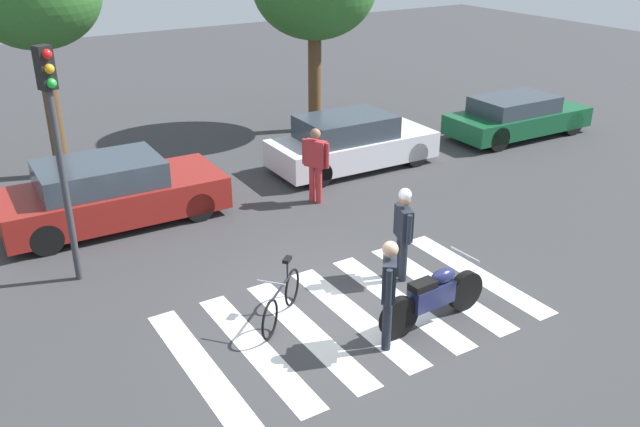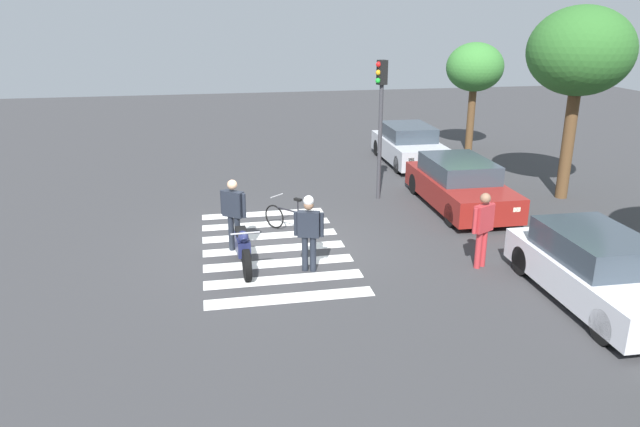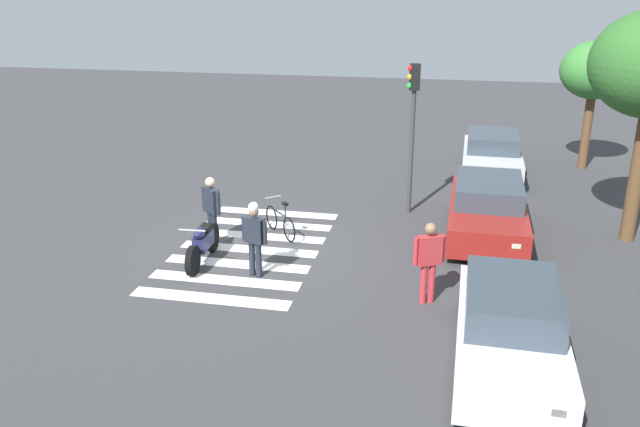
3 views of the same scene
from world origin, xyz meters
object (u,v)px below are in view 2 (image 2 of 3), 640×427
(car_silver_sedan, at_px, (409,145))
(traffic_light_pole, at_px, (381,108))
(officer_on_foot, at_px, (309,228))
(officer_by_motorcycle, at_px, (233,210))
(leaning_bicycle, at_px, (289,219))
(car_white_van, at_px, (597,270))
(car_maroon_wagon, at_px, (460,185))
(pedestrian_bystander, at_px, (483,225))
(police_motorcycle, at_px, (243,247))

(car_silver_sedan, relative_size, traffic_light_pole, 1.02)
(officer_on_foot, xyz_separation_m, officer_by_motorcycle, (-1.50, -1.55, 0.02))
(traffic_light_pole, bearing_deg, officer_by_motorcycle, -52.85)
(leaning_bicycle, xyz_separation_m, car_silver_sedan, (-6.73, 5.56, 0.32))
(officer_by_motorcycle, distance_m, car_silver_sedan, 10.46)
(car_white_van, bearing_deg, traffic_light_pole, -162.97)
(officer_on_foot, distance_m, car_maroon_wagon, 6.36)
(officer_by_motorcycle, relative_size, pedestrian_bystander, 1.02)
(police_motorcycle, relative_size, officer_on_foot, 1.22)
(leaning_bicycle, distance_m, officer_by_motorcycle, 1.90)
(officer_on_foot, height_order, car_maroon_wagon, officer_on_foot)
(leaning_bicycle, height_order, traffic_light_pole, traffic_light_pole)
(car_silver_sedan, distance_m, car_maroon_wagon, 5.52)
(leaning_bicycle, relative_size, car_silver_sedan, 0.30)
(officer_by_motorcycle, bearing_deg, officer_on_foot, 46.03)
(car_silver_sedan, distance_m, car_white_van, 11.73)
(car_maroon_wagon, xyz_separation_m, car_white_van, (6.22, 0.17, -0.01))
(car_maroon_wagon, bearing_deg, officer_on_foot, -54.14)
(police_motorcycle, bearing_deg, officer_by_motorcycle, -172.68)
(police_motorcycle, distance_m, officer_on_foot, 1.59)
(officer_by_motorcycle, relative_size, car_white_van, 0.41)
(leaning_bicycle, bearing_deg, pedestrian_bystander, 52.21)
(car_white_van, bearing_deg, pedestrian_bystander, -142.92)
(officer_on_foot, bearing_deg, leaning_bicycle, -178.07)
(car_silver_sedan, bearing_deg, pedestrian_bystander, -9.61)
(car_white_van, bearing_deg, police_motorcycle, -113.89)
(leaning_bicycle, bearing_deg, car_maroon_wagon, 103.09)
(car_white_van, bearing_deg, car_maroon_wagon, -178.46)
(car_maroon_wagon, bearing_deg, traffic_light_pole, -120.43)
(pedestrian_bystander, bearing_deg, officer_on_foot, -97.86)
(police_motorcycle, xyz_separation_m, officer_by_motorcycle, (-1.01, -0.13, 0.55))
(pedestrian_bystander, relative_size, car_white_van, 0.40)
(police_motorcycle, xyz_separation_m, car_white_van, (2.98, 6.73, 0.19))
(pedestrian_bystander, distance_m, traffic_light_pole, 5.83)
(car_white_van, relative_size, traffic_light_pole, 1.04)
(pedestrian_bystander, bearing_deg, police_motorcycle, -100.92)
(pedestrian_bystander, distance_m, car_maroon_wagon, 4.46)
(car_white_van, xyz_separation_m, traffic_light_pole, (-7.46, -2.29, 2.14))
(police_motorcycle, height_order, leaning_bicycle, police_motorcycle)
(police_motorcycle, bearing_deg, car_maroon_wagon, 116.23)
(officer_on_foot, distance_m, officer_by_motorcycle, 2.15)
(leaning_bicycle, height_order, officer_on_foot, officer_on_foot)
(police_motorcycle, relative_size, car_silver_sedan, 0.50)
(pedestrian_bystander, bearing_deg, car_white_van, 37.08)
(officer_on_foot, bearing_deg, traffic_light_pole, 148.62)
(leaning_bicycle, bearing_deg, car_white_van, 47.18)
(pedestrian_bystander, relative_size, car_maroon_wagon, 0.38)
(pedestrian_bystander, relative_size, car_silver_sedan, 0.41)
(officer_by_motorcycle, xyz_separation_m, car_maroon_wagon, (-2.22, 6.70, -0.35))
(officer_by_motorcycle, bearing_deg, car_white_van, 59.80)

